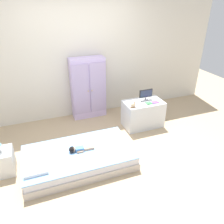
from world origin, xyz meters
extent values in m
cube|color=tan|center=(0.00, 0.00, -0.01)|extent=(10.00, 10.00, 0.02)
cube|color=silver|center=(0.00, 1.57, 1.35)|extent=(6.40, 0.05, 2.70)
cube|color=beige|center=(-0.41, -0.13, 0.06)|extent=(1.68, 0.94, 0.12)
cube|color=silver|center=(-0.41, -0.13, 0.18)|extent=(1.64, 0.90, 0.11)
cube|color=#7AA8DB|center=(-0.41, -0.13, 0.24)|extent=(1.67, 0.93, 0.02)
cube|color=white|center=(-1.06, -0.13, 0.28)|extent=(0.32, 0.68, 0.05)
cube|color=#4C84C6|center=(-0.39, -0.12, 0.28)|extent=(0.13, 0.09, 0.06)
cube|color=tan|center=(-0.24, -0.11, 0.27)|extent=(0.16, 0.05, 0.04)
cube|color=tan|center=(-0.25, -0.15, 0.27)|extent=(0.16, 0.05, 0.04)
cube|color=tan|center=(-0.39, -0.07, 0.26)|extent=(0.10, 0.03, 0.03)
cube|color=tan|center=(-0.39, -0.17, 0.26)|extent=(0.10, 0.03, 0.03)
sphere|color=tan|center=(-0.50, -0.11, 0.30)|extent=(0.09, 0.09, 0.09)
sphere|color=black|center=(-0.51, -0.11, 0.30)|extent=(0.10, 0.10, 0.10)
cube|color=white|center=(-1.53, 0.09, 0.19)|extent=(0.34, 0.34, 0.39)
cube|color=silver|center=(0.16, 1.40, 0.66)|extent=(0.72, 0.27, 1.31)
cube|color=#AF9DC9|center=(-0.02, 1.25, 0.69)|extent=(0.34, 0.02, 1.07)
cube|color=#AF9DC9|center=(0.34, 1.25, 0.69)|extent=(0.34, 0.02, 1.07)
sphere|color=gold|center=(0.12, 1.23, 0.66)|extent=(0.02, 0.02, 0.02)
sphere|color=gold|center=(0.20, 1.23, 0.66)|extent=(0.02, 0.02, 0.02)
cube|color=silver|center=(1.08, 0.59, 0.27)|extent=(0.78, 0.47, 0.54)
cylinder|color=#99999E|center=(1.16, 0.67, 0.54)|extent=(0.10, 0.10, 0.01)
cylinder|color=#99999E|center=(1.16, 0.67, 0.57)|extent=(0.02, 0.02, 0.05)
cube|color=black|center=(1.16, 0.67, 0.68)|extent=(0.28, 0.02, 0.16)
cube|color=#28334C|center=(1.16, 0.66, 0.68)|extent=(0.26, 0.01, 0.14)
cube|color=#8E6642|center=(0.77, 0.45, 0.55)|extent=(0.11, 0.01, 0.01)
cube|color=#8E6642|center=(0.77, 0.42, 0.55)|extent=(0.11, 0.01, 0.01)
cube|color=#D1B289|center=(0.77, 0.44, 0.60)|extent=(0.07, 0.03, 0.04)
cylinder|color=#D1B289|center=(0.80, 0.45, 0.56)|extent=(0.01, 0.01, 0.02)
cylinder|color=#D1B289|center=(0.80, 0.43, 0.56)|extent=(0.01, 0.01, 0.02)
cylinder|color=#D1B289|center=(0.75, 0.45, 0.56)|extent=(0.01, 0.01, 0.02)
cylinder|color=#D1B289|center=(0.75, 0.43, 0.56)|extent=(0.01, 0.01, 0.02)
cylinder|color=#D1B289|center=(0.80, 0.44, 0.63)|extent=(0.02, 0.02, 0.02)
sphere|color=#D1B289|center=(0.80, 0.44, 0.65)|extent=(0.04, 0.04, 0.04)
cube|color=#429E51|center=(1.14, 0.48, 0.55)|extent=(0.11, 0.10, 0.02)
cube|color=#8E51B2|center=(1.26, 0.48, 0.55)|extent=(0.15, 0.10, 0.02)
camera|label=1|loc=(-0.85, -2.82, 2.35)|focal=34.58mm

